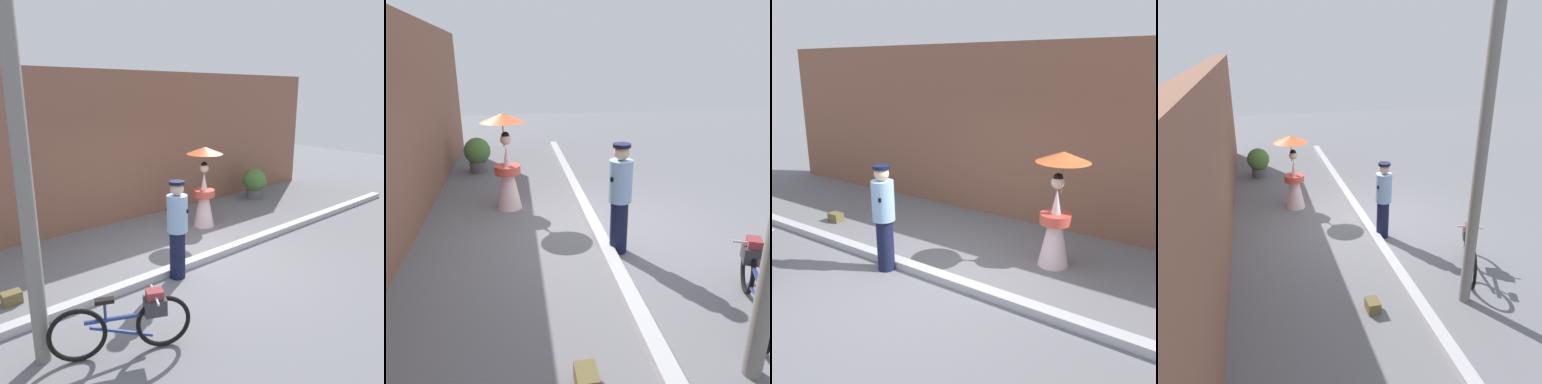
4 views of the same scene
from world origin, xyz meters
TOP-DOWN VIEW (x-y plane):
  - ground_plane at (0.00, 0.00)m, footprint 30.00×30.00m
  - building_wall at (0.00, 3.17)m, footprint 14.00×0.40m
  - sidewalk_curb at (0.00, 0.00)m, footprint 14.00×0.20m
  - bicycle_near_officer at (-2.34, -1.32)m, footprint 1.55×0.76m
  - person_officer at (-0.71, -0.18)m, footprint 0.34×0.35m
  - person_with_parasol at (1.38, 1.46)m, footprint 0.83×0.83m
  - potted_plant_by_door at (4.10, 2.25)m, footprint 0.69×0.68m
  - backpack_on_pavement at (-3.09, 0.75)m, footprint 0.27×0.20m
  - utility_pole at (-3.19, -0.79)m, footprint 0.18×0.18m

SIDE VIEW (x-z plane):
  - ground_plane at x=0.00m, z-range 0.00..0.00m
  - sidewalk_curb at x=0.00m, z-range 0.00..0.12m
  - backpack_on_pavement at x=-3.09m, z-range 0.00..0.19m
  - bicycle_near_officer at x=-2.34m, z-range 0.02..0.79m
  - potted_plant_by_door at x=4.10m, z-range 0.04..0.94m
  - person_officer at x=-0.71m, z-range 0.06..1.72m
  - person_with_parasol at x=1.38m, z-range 0.02..1.86m
  - building_wall at x=0.00m, z-range 0.00..3.52m
  - utility_pole at x=-3.19m, z-range 0.00..4.80m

